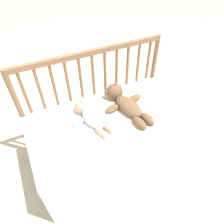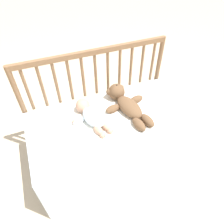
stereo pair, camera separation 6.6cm
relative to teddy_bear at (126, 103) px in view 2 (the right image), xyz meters
The scene contains 6 objects.
ground_plane 0.54m from the teddy_bear, 153.03° to the right, with size 12.00×12.00×0.00m, color #C6B293.
crib_mattress 0.32m from the teddy_bear, 153.03° to the right, with size 1.18×0.61×0.47m.
crib_rail 0.30m from the teddy_bear, 118.03° to the left, with size 1.18×0.04×0.85m.
blanket 0.13m from the teddy_bear, 153.98° to the right, with size 0.78×0.54×0.01m.
teddy_bear is the anchor object (origin of this frame).
baby 0.28m from the teddy_bear, behind, with size 0.28×0.36×0.10m.
Camera 2 is at (-0.39, -0.92, 1.48)m, focal length 32.00 mm.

